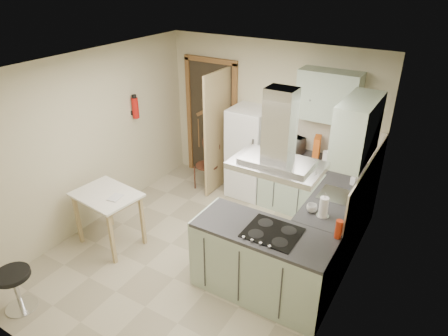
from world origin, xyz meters
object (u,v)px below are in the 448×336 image
Objects in this scene: bentwood_chair at (207,165)px; stool at (17,290)px; microwave at (287,144)px; drop_leaf_table at (110,219)px; peninsula at (262,262)px; extractor_hood at (277,165)px; fridge at (249,153)px.

stool is at bearing -92.28° from bentwood_chair.
drop_leaf_table is at bearing -109.74° from microwave.
extractor_hood is (0.10, 0.00, 1.27)m from peninsula.
drop_leaf_table is 1.42m from stool.
fridge is at bearing 121.74° from peninsula.
fridge is at bearing 123.79° from extractor_hood.
extractor_hood reaches higher than microwave.
peninsula is 1.27m from extractor_hood.
drop_leaf_table reaches higher than stool.
extractor_hood is 2.98m from bentwood_chair.
fridge is 2.94× the size of stool.
peninsula is 1.83× the size of drop_leaf_table.
fridge reaches higher than microwave.
peninsula is 2.18m from microwave.
microwave reaches higher than peninsula.
microwave is at bearing 109.23° from extractor_hood.
fridge reaches higher than bentwood_chair.
drop_leaf_table is at bearing -95.11° from bentwood_chair.
bentwood_chair is 3.41m from stool.
peninsula reaches higher than stool.
stool is (-0.31, -3.39, -0.17)m from bentwood_chair.
extractor_hood is at bearing -56.21° from fridge.
peninsula is 1.82× the size of bentwood_chair.
fridge is 2.42m from drop_leaf_table.
microwave reaches higher than stool.
bentwood_chair is at bearing -162.87° from fridge.
peninsula is 2.61m from bentwood_chair.
bentwood_chair is at bearing 84.76° from stool.
peninsula reaches higher than drop_leaf_table.
fridge is 2.35m from peninsula.
stool is (-2.33, -1.62, -1.46)m from extractor_hood.
extractor_hood reaches higher than stool.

